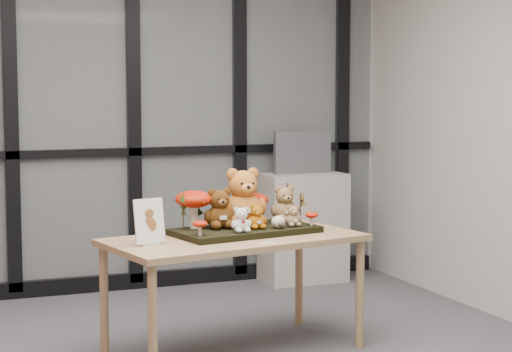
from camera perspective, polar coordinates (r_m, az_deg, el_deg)
name	(u,v)px	position (r m, az deg, el deg)	size (l,w,h in m)	color
room_shell	(167,60)	(4.53, -5.51, 7.14)	(5.00, 5.00, 5.00)	#ADAAA4
glass_partition	(74,103)	(6.93, -11.16, 4.40)	(4.90, 0.06, 2.78)	#2D383F
display_table	(234,248)	(5.37, -1.35, -4.46)	(1.57, 0.99, 0.68)	tan
diorama_tray	(245,231)	(5.46, -0.66, -3.39)	(0.84, 0.42, 0.04)	black
bear_pooh_yellow	(243,194)	(5.51, -0.82, -1.11)	(0.29, 0.26, 0.38)	#C46C24
bear_brown_medium	(219,206)	(5.42, -2.27, -1.87)	(0.20, 0.18, 0.26)	#4A290C
bear_tan_back	(284,202)	(5.69, 1.75, -1.60)	(0.18, 0.17, 0.24)	olive
bear_small_yellow	(257,215)	(5.40, 0.04, -2.43)	(0.12, 0.11, 0.16)	#AC5C0B
bear_white_bow	(241,218)	(5.28, -0.94, -2.61)	(0.12, 0.11, 0.16)	white
bear_beige_small	(293,214)	(5.50, 2.29, -2.38)	(0.11, 0.10, 0.14)	#916D4D
plush_cream_hedgehog	(278,221)	(5.43, 1.38, -2.81)	(0.06, 0.06, 0.08)	beige
mushroom_back_left	(194,208)	(5.42, -3.84, -1.95)	(0.22, 0.22, 0.25)	#A41905
mushroom_back_right	(253,206)	(5.62, -0.17, -1.88)	(0.18, 0.18, 0.20)	#A41905
mushroom_front_left	(200,227)	(5.18, -3.47, -3.16)	(0.09, 0.09, 0.09)	#A41905
mushroom_front_right	(312,218)	(5.54, 3.45, -2.59)	(0.08, 0.08, 0.09)	#A41905
sprig_green_far_left	(183,212)	(5.36, -4.51, -2.21)	(0.05, 0.05, 0.22)	#1A3D0E
sprig_green_mid_left	(196,211)	(5.45, -3.69, -2.15)	(0.05, 0.05, 0.20)	#1A3D0E
sprig_dry_far_right	(287,202)	(5.70, 1.91, -1.61)	(0.05, 0.05, 0.24)	brown
sprig_dry_mid_right	(300,208)	(5.63, 2.75, -1.97)	(0.05, 0.05, 0.18)	brown
sprig_green_centre	(222,209)	(5.55, -2.09, -2.06)	(0.05, 0.05, 0.19)	#1A3D0E
sign_holder	(149,224)	(5.10, -6.58, -2.96)	(0.18, 0.08, 0.26)	silver
label_card	(268,243)	(5.14, 0.76, -4.15)	(0.08, 0.03, 0.00)	white
cabinet	(303,227)	(7.33, 2.92, -3.18)	(0.64, 0.38, 0.86)	#ACA39A
monitor	(302,152)	(7.28, 2.88, 1.48)	(0.47, 0.05, 0.34)	#51545A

